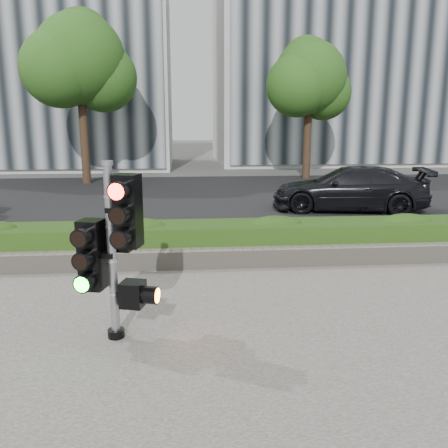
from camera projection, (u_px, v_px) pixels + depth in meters
name	position (u px, v px, depth m)	size (l,w,h in m)	color
ground	(207.00, 308.00, 6.96)	(120.00, 120.00, 0.00)	#51514C
sidewalk	(221.00, 408.00, 4.52)	(16.00, 11.00, 0.03)	#9E9389
road	(193.00, 198.00, 16.68)	(60.00, 13.00, 0.02)	black
curb	(200.00, 248.00, 10.01)	(60.00, 0.25, 0.12)	gray
stone_wall	(202.00, 258.00, 8.76)	(12.00, 0.32, 0.34)	gray
hedge	(201.00, 241.00, 9.36)	(12.00, 1.00, 0.68)	#4F7A25
building_left	(28.00, 34.00, 26.97)	(16.00, 9.00, 15.00)	#B7B7B2
building_right	(355.00, 69.00, 30.93)	(18.00, 10.00, 12.00)	#B7B7B2
tree_left	(79.00, 62.00, 19.66)	(4.61, 4.03, 7.34)	black
tree_right	(309.00, 80.00, 21.59)	(4.10, 3.58, 6.53)	black
traffic_signal	(115.00, 243.00, 5.73)	(0.81, 0.66, 2.21)	black
car_dark	(349.00, 188.00, 14.29)	(1.87, 4.59, 1.33)	black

